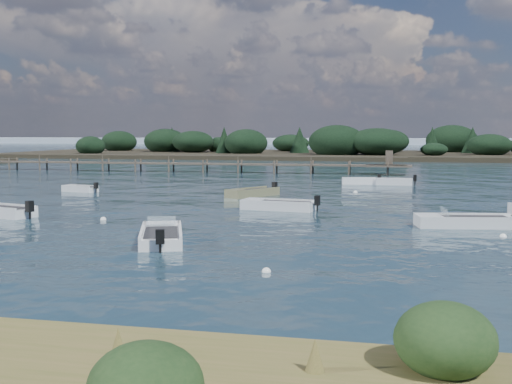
% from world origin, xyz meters
% --- Properties ---
extents(ground, '(400.00, 400.00, 0.00)m').
position_xyz_m(ground, '(0.00, 60.00, 0.00)').
color(ground, '#162934').
rests_on(ground, ground).
extents(shore_lip, '(160.00, 0.60, 0.30)m').
position_xyz_m(shore_lip, '(0.00, -12.20, 0.00)').
color(shore_lip, black).
rests_on(shore_lip, ground).
extents(tender_far_white, '(3.56, 1.67, 1.20)m').
position_xyz_m(tender_far_white, '(1.58, 34.06, 0.17)').
color(tender_far_white, white).
rests_on(tender_far_white, ground).
extents(dinghy_mid_grey, '(4.91, 2.28, 1.22)m').
position_xyz_m(dinghy_mid_grey, '(-2.08, 13.31, 0.17)').
color(dinghy_mid_grey, silver).
rests_on(dinghy_mid_grey, ground).
extents(tender_far_grey_b, '(3.60, 1.46, 1.22)m').
position_xyz_m(tender_far_grey_b, '(4.71, 33.94, 0.17)').
color(tender_far_grey_b, silver).
rests_on(tender_far_grey_b, ground).
extents(dinghy_mid_white_a, '(5.39, 2.65, 1.24)m').
position_xyz_m(dinghy_mid_white_a, '(8.42, 8.37, 0.16)').
color(dinghy_mid_white_a, silver).
rests_on(dinghy_mid_white_a, ground).
extents(tender_far_grey, '(3.27, 1.81, 1.03)m').
position_xyz_m(tender_far_grey, '(-19.74, 21.60, 0.14)').
color(tender_far_grey, silver).
rests_on(tender_far_grey, ground).
extents(dinghy_near_olive, '(3.26, 5.14, 1.24)m').
position_xyz_m(dinghy_near_olive, '(-4.90, 0.84, 0.16)').
color(dinghy_near_olive, white).
rests_on(dinghy_near_olive, ground).
extents(dinghy_extra_a, '(3.55, 4.56, 1.20)m').
position_xyz_m(dinghy_extra_a, '(-5.49, 21.05, 0.17)').
color(dinghy_extra_a, olive).
rests_on(dinghy_extra_a, ground).
extents(buoy_a, '(0.32, 0.32, 0.32)m').
position_xyz_m(buoy_a, '(0.77, -4.09, 0.00)').
color(buoy_a, white).
rests_on(buoy_a, ground).
extents(buoy_b, '(0.32, 0.32, 0.32)m').
position_xyz_m(buoy_b, '(9.77, 5.43, 0.00)').
color(buoy_b, white).
rests_on(buoy_b, ground).
extents(buoy_c, '(0.32, 0.32, 0.32)m').
position_xyz_m(buoy_c, '(-10.54, 6.80, 0.00)').
color(buoy_c, white).
rests_on(buoy_c, ground).
extents(buoy_e, '(0.32, 0.32, 0.32)m').
position_xyz_m(buoy_e, '(1.78, 25.72, 0.00)').
color(buoy_e, white).
rests_on(buoy_e, ground).
extents(jetty, '(64.50, 3.20, 3.40)m').
position_xyz_m(jetty, '(-21.74, 47.99, 0.98)').
color(jetty, '#4C4338').
rests_on(jetty, ground).
extents(far_headland, '(190.00, 40.00, 5.80)m').
position_xyz_m(far_headland, '(25.00, 100.00, 1.96)').
color(far_headland, black).
rests_on(far_headland, ground).
extents(distant_haze, '(280.00, 20.00, 2.40)m').
position_xyz_m(distant_haze, '(-90.00, 230.00, 0.00)').
color(distant_haze, '#98A8BD').
rests_on(distant_haze, ground).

